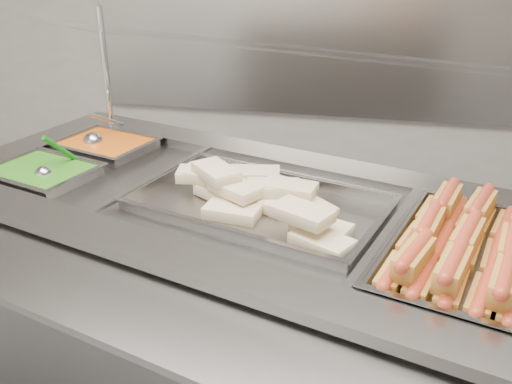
% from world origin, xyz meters
% --- Properties ---
extents(back_panel, '(3.00, 0.04, 1.20)m').
position_xyz_m(back_panel, '(0.00, 2.45, 1.20)').
color(back_panel, gray).
rests_on(back_panel, ground).
extents(steam_counter, '(2.24, 1.49, 0.99)m').
position_xyz_m(steam_counter, '(-0.03, 0.28, 0.49)').
color(steam_counter, slate).
rests_on(steam_counter, ground).
extents(tray_rail, '(1.96, 0.96, 0.06)m').
position_xyz_m(tray_rail, '(-0.20, -0.25, 0.93)').
color(tray_rail, gray).
rests_on(tray_rail, steam_counter).
extents(sneeze_guard, '(1.82, 0.85, 0.48)m').
position_xyz_m(sneeze_guard, '(0.04, 0.51, 1.38)').
color(sneeze_guard, silver).
rests_on(sneeze_guard, steam_counter).
extents(pan_hotdogs, '(0.54, 0.69, 0.11)m').
position_xyz_m(pan_hotdogs, '(0.63, 0.07, 0.94)').
color(pan_hotdogs, gray).
rests_on(pan_hotdogs, steam_counter).
extents(pan_wraps, '(0.84, 0.64, 0.08)m').
position_xyz_m(pan_wraps, '(0.03, 0.26, 0.96)').
color(pan_wraps, gray).
rests_on(pan_wraps, steam_counter).
extents(pan_beans, '(0.39, 0.35, 0.11)m').
position_xyz_m(pan_beans, '(-0.65, 0.65, 0.94)').
color(pan_beans, gray).
rests_on(pan_beans, steam_counter).
extents(pan_peas, '(0.39, 0.35, 0.11)m').
position_xyz_m(pan_peas, '(-0.75, 0.34, 0.94)').
color(pan_peas, gray).
rests_on(pan_peas, steam_counter).
extents(hotdogs_in_buns, '(0.45, 0.63, 0.13)m').
position_xyz_m(hotdogs_in_buns, '(0.61, 0.07, 1.00)').
color(hotdogs_in_buns, '#A46922').
rests_on(hotdogs_in_buns, pan_hotdogs).
extents(tortilla_wraps, '(0.61, 0.50, 0.11)m').
position_xyz_m(tortilla_wraps, '(0.03, 0.27, 1.00)').
color(tortilla_wraps, beige).
rests_on(tortilla_wraps, pan_wraps).
extents(ladle, '(0.10, 0.21, 0.15)m').
position_xyz_m(ladle, '(-0.70, 0.64, 0.99)').
color(ladle, '#AFAFB4').
rests_on(ladle, pan_beans).
extents(serving_spoon, '(0.09, 0.18, 0.16)m').
position_xyz_m(serving_spoon, '(-0.72, 0.33, 1.00)').
color(serving_spoon, '#AFAFB4').
rests_on(serving_spoon, pan_peas).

